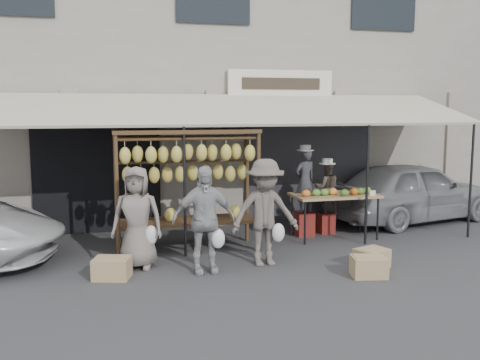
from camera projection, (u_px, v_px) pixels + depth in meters
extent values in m
plane|color=#2D2D30|center=(258.00, 271.00, 8.63)|extent=(90.00, 90.00, 0.00)
cube|color=gray|center=(191.00, 75.00, 14.41)|extent=(24.00, 6.00, 7.00)
cube|color=#232328|center=(308.00, 168.00, 12.33)|extent=(3.00, 0.10, 2.50)
cube|color=black|center=(97.00, 174.00, 11.18)|extent=(2.60, 0.10, 2.50)
cube|color=silver|center=(281.00, 84.00, 11.84)|extent=(2.40, 0.10, 0.60)
cube|color=beige|center=(226.00, 109.00, 10.50)|extent=(10.00, 2.34, 0.63)
cylinder|color=black|center=(185.00, 192.00, 9.34)|extent=(0.05, 0.05, 2.30)
cylinder|color=black|center=(367.00, 185.00, 10.19)|extent=(0.05, 0.05, 2.30)
cylinder|color=black|center=(471.00, 181.00, 10.75)|extent=(0.05, 0.05, 2.30)
cylinder|color=black|center=(117.00, 198.00, 9.07)|extent=(0.07, 0.07, 2.20)
cylinder|color=black|center=(258.00, 192.00, 9.68)|extent=(0.07, 0.07, 2.20)
cylinder|color=black|center=(116.00, 191.00, 9.84)|extent=(0.07, 0.07, 2.20)
cylinder|color=black|center=(247.00, 186.00, 10.45)|extent=(0.07, 0.07, 2.20)
cube|color=black|center=(186.00, 131.00, 9.61)|extent=(2.60, 0.90, 0.07)
cylinder|color=black|center=(189.00, 139.00, 9.29)|extent=(2.50, 0.05, 0.05)
cylinder|color=black|center=(183.00, 137.00, 9.96)|extent=(2.50, 0.05, 0.05)
cylinder|color=black|center=(186.00, 162.00, 9.68)|extent=(2.50, 0.05, 0.05)
cube|color=black|center=(187.00, 221.00, 9.83)|extent=(2.50, 0.80, 0.05)
ellipsoid|color=gold|center=(125.00, 156.00, 9.06)|extent=(0.20, 0.18, 0.30)
ellipsoid|color=gold|center=(138.00, 154.00, 9.26)|extent=(0.20, 0.18, 0.30)
ellipsoid|color=gold|center=(151.00, 155.00, 9.17)|extent=(0.20, 0.18, 0.30)
ellipsoid|color=gold|center=(163.00, 155.00, 9.37)|extent=(0.20, 0.18, 0.30)
ellipsoid|color=gold|center=(177.00, 154.00, 9.27)|extent=(0.20, 0.18, 0.30)
ellipsoid|color=gold|center=(188.00, 152.00, 9.47)|extent=(0.20, 0.18, 0.30)
ellipsoid|color=gold|center=(202.00, 153.00, 9.38)|extent=(0.20, 0.18, 0.30)
ellipsoid|color=gold|center=(212.00, 153.00, 9.58)|extent=(0.20, 0.18, 0.30)
ellipsoid|color=gold|center=(226.00, 153.00, 9.49)|extent=(0.20, 0.18, 0.30)
ellipsoid|color=gold|center=(236.00, 151.00, 9.68)|extent=(0.20, 0.18, 0.30)
ellipsoid|color=gold|center=(250.00, 153.00, 9.59)|extent=(0.20, 0.18, 0.30)
ellipsoid|color=gold|center=(128.00, 175.00, 9.46)|extent=(0.20, 0.18, 0.30)
ellipsoid|color=gold|center=(141.00, 176.00, 9.52)|extent=(0.20, 0.18, 0.30)
ellipsoid|color=gold|center=(154.00, 175.00, 9.57)|extent=(0.20, 0.18, 0.30)
ellipsoid|color=gold|center=(167.00, 175.00, 9.63)|extent=(0.20, 0.18, 0.30)
ellipsoid|color=gold|center=(180.00, 174.00, 9.69)|extent=(0.20, 0.18, 0.30)
ellipsoid|color=gold|center=(193.00, 173.00, 9.74)|extent=(0.20, 0.18, 0.30)
ellipsoid|color=gold|center=(205.00, 172.00, 9.80)|extent=(0.20, 0.18, 0.30)
ellipsoid|color=gold|center=(218.00, 172.00, 9.85)|extent=(0.20, 0.18, 0.30)
ellipsoid|color=gold|center=(230.00, 174.00, 9.92)|extent=(0.20, 0.18, 0.30)
ellipsoid|color=gold|center=(242.00, 172.00, 9.97)|extent=(0.20, 0.18, 0.30)
cube|color=#A28256|center=(335.00, 195.00, 10.73)|extent=(1.70, 0.90, 0.05)
cylinder|color=black|center=(305.00, 223.00, 10.25)|extent=(0.04, 0.04, 0.85)
cylinder|color=black|center=(378.00, 219.00, 10.62)|extent=(0.04, 0.04, 0.85)
cylinder|color=black|center=(292.00, 216.00, 10.96)|extent=(0.04, 0.04, 0.85)
cylinder|color=black|center=(360.00, 212.00, 11.33)|extent=(0.04, 0.04, 0.85)
ellipsoid|color=orange|center=(306.00, 193.00, 10.38)|extent=(0.18, 0.14, 0.14)
ellipsoid|color=#598C33|center=(316.00, 193.00, 10.46)|extent=(0.18, 0.14, 0.14)
ellipsoid|color=#598C33|center=(324.00, 192.00, 10.50)|extent=(0.18, 0.14, 0.14)
ellipsoid|color=orange|center=(333.00, 192.00, 10.59)|extent=(0.18, 0.14, 0.14)
ellipsoid|color=#477226|center=(344.00, 193.00, 10.45)|extent=(0.18, 0.14, 0.14)
ellipsoid|color=#B25919|center=(354.00, 192.00, 10.59)|extent=(0.18, 0.14, 0.14)
ellipsoid|color=#477226|center=(360.00, 191.00, 10.64)|extent=(0.18, 0.14, 0.14)
ellipsoid|color=#598C33|center=(367.00, 190.00, 10.76)|extent=(0.18, 0.14, 0.14)
imported|color=#36363C|center=(305.00, 181.00, 10.89)|extent=(0.55, 0.44, 1.31)
imported|color=#4E4239|center=(327.00, 188.00, 11.14)|extent=(0.59, 0.50, 1.07)
imported|color=slate|center=(137.00, 218.00, 8.69)|extent=(0.93, 0.72, 1.68)
imported|color=#9E9EA0|center=(204.00, 220.00, 8.45)|extent=(1.02, 0.44, 1.72)
imported|color=#5C544E|center=(265.00, 212.00, 8.86)|extent=(1.17, 0.69, 1.79)
cube|color=maroon|center=(304.00, 224.00, 11.01)|extent=(0.42, 0.42, 0.49)
cube|color=maroon|center=(326.00, 223.00, 11.24)|extent=(0.33, 0.33, 0.43)
cube|color=tan|center=(369.00, 267.00, 8.33)|extent=(0.59, 0.49, 0.31)
cube|color=tan|center=(372.00, 258.00, 8.81)|extent=(0.62, 0.54, 0.31)
cube|color=tan|center=(112.00, 268.00, 8.23)|extent=(0.64, 0.55, 0.33)
imported|color=gray|center=(412.00, 191.00, 12.32)|extent=(4.44, 2.55, 1.42)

